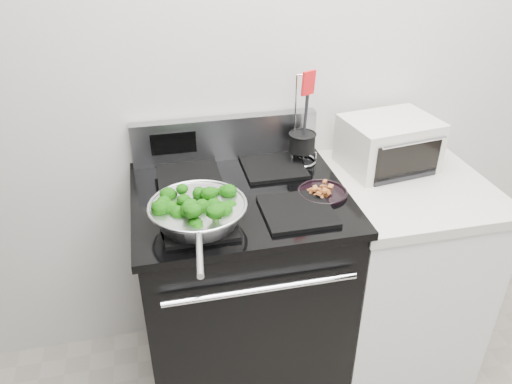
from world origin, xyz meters
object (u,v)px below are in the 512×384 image
object	(u,v)px
bacon_plate	(323,190)
utensil_holder	(302,147)
gas_range	(241,288)
toaster_oven	(389,144)
skillet	(198,212)

from	to	relation	value
bacon_plate	utensil_holder	bearing A→B (deg)	89.90
bacon_plate	gas_range	bearing A→B (deg)	166.25
gas_range	toaster_oven	size ratio (longest dim) A/B	2.86
utensil_holder	toaster_oven	size ratio (longest dim) A/B	0.98
toaster_oven	gas_range	bearing A→B (deg)	-176.33
bacon_plate	toaster_oven	xyz separation A→B (m)	(0.35, 0.21, 0.06)
bacon_plate	toaster_oven	distance (m)	0.41
utensil_holder	toaster_oven	world-z (taller)	utensil_holder
gas_range	bacon_plate	bearing A→B (deg)	-13.75
gas_range	bacon_plate	world-z (taller)	gas_range
skillet	bacon_plate	xyz separation A→B (m)	(0.47, 0.10, -0.03)
skillet	utensil_holder	world-z (taller)	utensil_holder
utensil_holder	toaster_oven	bearing A→B (deg)	-30.84
utensil_holder	toaster_oven	xyz separation A→B (m)	(0.35, -0.06, 0.01)
utensil_holder	gas_range	bearing A→B (deg)	-168.60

